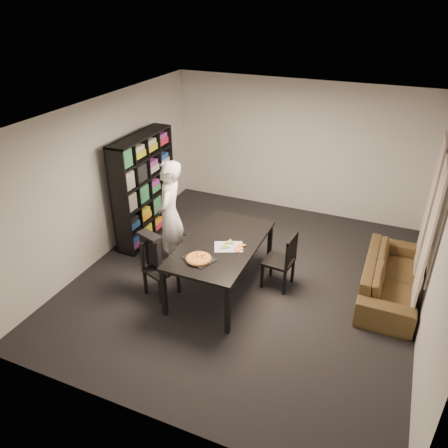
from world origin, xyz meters
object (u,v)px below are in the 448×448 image
at_px(pepperoni_pizza, 199,259).
at_px(sofa, 391,277).
at_px(chair_right, 284,258).
at_px(person, 170,215).
at_px(chair_left, 157,263).
at_px(bookshelf, 144,188).
at_px(baking_tray, 199,259).
at_px(dining_table, 221,247).

distance_m(pepperoni_pizza, sofa, 2.87).
bearing_deg(chair_right, person, -81.54).
distance_m(chair_left, sofa, 3.45).
bearing_deg(sofa, chair_right, 106.86).
xyz_separation_m(chair_right, pepperoni_pizza, (-0.95, -0.92, 0.30)).
distance_m(bookshelf, sofa, 4.28).
distance_m(chair_left, baking_tray, 0.79).
height_order(person, pepperoni_pizza, person).
xyz_separation_m(person, baking_tray, (0.89, -0.79, -0.11)).
height_order(bookshelf, pepperoni_pizza, bookshelf).
bearing_deg(bookshelf, pepperoni_pizza, -39.69).
relative_size(bookshelf, person, 1.05).
bearing_deg(baking_tray, dining_table, 77.95).
height_order(dining_table, sofa, dining_table).
distance_m(chair_right, sofa, 1.59).
height_order(baking_tray, sofa, baking_tray).
distance_m(person, pepperoni_pizza, 1.22).
distance_m(chair_left, pepperoni_pizza, 0.80).
distance_m(dining_table, person, 1.06).
relative_size(bookshelf, pepperoni_pizza, 5.43).
relative_size(chair_left, sofa, 0.44).
xyz_separation_m(bookshelf, pepperoni_pizza, (1.77, -1.47, -0.14)).
bearing_deg(bookshelf, baking_tray, -39.23).
xyz_separation_m(chair_left, chair_right, (1.68, 0.84, 0.02)).
relative_size(dining_table, chair_left, 2.17).
bearing_deg(bookshelf, chair_left, -53.17).
relative_size(chair_right, person, 0.50).
xyz_separation_m(bookshelf, baking_tray, (1.76, -1.44, -0.16)).
relative_size(dining_table, baking_tray, 4.71).
bearing_deg(dining_table, chair_left, -151.38).
distance_m(dining_table, baking_tray, 0.53).
xyz_separation_m(bookshelf, sofa, (4.23, -0.09, -0.66)).
bearing_deg(person, sofa, 83.00).
xyz_separation_m(dining_table, chair_left, (-0.83, -0.45, -0.22)).
height_order(bookshelf, dining_table, bookshelf).
xyz_separation_m(baking_tray, sofa, (2.47, 1.35, -0.51)).
bearing_deg(chair_right, dining_table, -60.50).
xyz_separation_m(bookshelf, person, (0.87, -0.65, -0.05)).
bearing_deg(pepperoni_pizza, sofa, 29.25).
relative_size(bookshelf, chair_left, 2.19).
height_order(chair_left, sofa, chair_left).
xyz_separation_m(chair_left, pepperoni_pizza, (0.73, -0.08, 0.32)).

